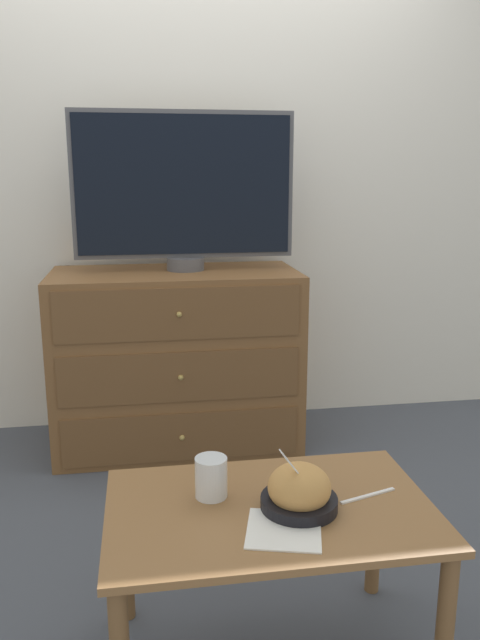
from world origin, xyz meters
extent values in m
plane|color=#474C56|center=(0.00, 0.00, 0.00)|extent=(12.00, 12.00, 0.00)
cube|color=white|center=(0.00, 0.03, 1.30)|extent=(12.00, 0.05, 2.60)
cube|color=brown|center=(-0.12, -0.30, 0.42)|extent=(1.14, 0.55, 0.85)
cube|color=brown|center=(-0.12, -0.58, 0.14)|extent=(1.05, 0.01, 0.23)
sphere|color=tan|center=(-0.12, -0.59, 0.14)|extent=(0.02, 0.02, 0.02)
cube|color=brown|center=(-0.12, -0.58, 0.42)|extent=(1.05, 0.01, 0.23)
sphere|color=tan|center=(-0.12, -0.59, 0.42)|extent=(0.02, 0.02, 0.02)
cube|color=brown|center=(-0.12, -0.58, 0.71)|extent=(1.05, 0.01, 0.23)
sphere|color=tan|center=(-0.12, -0.59, 0.71)|extent=(0.02, 0.02, 0.02)
cylinder|color=#515156|center=(-0.06, -0.27, 0.88)|extent=(0.18, 0.18, 0.06)
cube|color=#515156|center=(-0.06, -0.26, 1.24)|extent=(1.01, 0.04, 0.66)
cube|color=black|center=(-0.06, -0.29, 1.24)|extent=(0.97, 0.01, 0.62)
cube|color=olive|center=(0.03, -1.77, 0.45)|extent=(0.84, 0.53, 0.02)
cylinder|color=brown|center=(0.42, -1.99, 0.22)|extent=(0.04, 0.04, 0.44)
cylinder|color=brown|center=(-0.35, -1.54, 0.22)|extent=(0.04, 0.04, 0.44)
cylinder|color=brown|center=(0.42, -1.54, 0.22)|extent=(0.04, 0.04, 0.44)
cylinder|color=black|center=(0.10, -1.79, 0.48)|extent=(0.20, 0.20, 0.03)
ellipsoid|color=tan|center=(0.10, -1.79, 0.52)|extent=(0.16, 0.16, 0.12)
cube|color=white|center=(0.10, -1.81, 0.56)|extent=(0.10, 0.02, 0.13)
cube|color=white|center=(0.06, -1.82, 0.62)|extent=(0.02, 0.03, 0.03)
cylinder|color=#9E6638|center=(-0.11, -1.69, 0.49)|extent=(0.08, 0.08, 0.07)
cylinder|color=white|center=(-0.11, -1.69, 0.51)|extent=(0.09, 0.09, 0.11)
cube|color=white|center=(0.04, -1.88, 0.46)|extent=(0.22, 0.22, 0.00)
cube|color=white|center=(0.30, -1.76, 0.46)|extent=(0.17, 0.06, 0.01)
camera|label=1|loc=(-0.27, -3.18, 1.29)|focal=35.00mm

